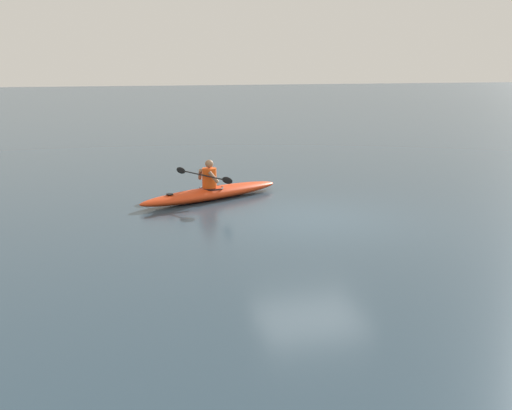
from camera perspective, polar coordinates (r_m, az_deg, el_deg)
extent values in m
plane|color=#283D4C|center=(14.90, 4.88, -1.18)|extent=(160.00, 160.00, 0.00)
ellipsoid|color=red|center=(16.91, -3.90, 1.04)|extent=(4.17, 2.55, 0.32)
torus|color=black|center=(16.88, -3.92, 1.50)|extent=(0.84, 0.84, 0.04)
cylinder|color=black|center=(16.14, -7.54, 0.94)|extent=(0.18, 0.18, 0.02)
cylinder|color=#E04C14|center=(16.80, -4.09, 2.38)|extent=(0.37, 0.37, 0.50)
sphere|color=#936B4C|center=(16.74, -4.11, 3.60)|extent=(0.21, 0.21, 0.21)
cylinder|color=black|center=(16.66, -4.64, 2.61)|extent=(0.90, 1.76, 0.03)
ellipsoid|color=black|center=(15.90, -2.53, 2.16)|extent=(0.21, 0.38, 0.17)
ellipsoid|color=black|center=(17.44, -6.57, 3.01)|extent=(0.21, 0.38, 0.17)
cylinder|color=#936B4C|center=(16.52, -3.71, 2.43)|extent=(0.28, 0.23, 0.34)
cylinder|color=#936B4C|center=(16.96, -4.89, 2.68)|extent=(0.14, 0.32, 0.34)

